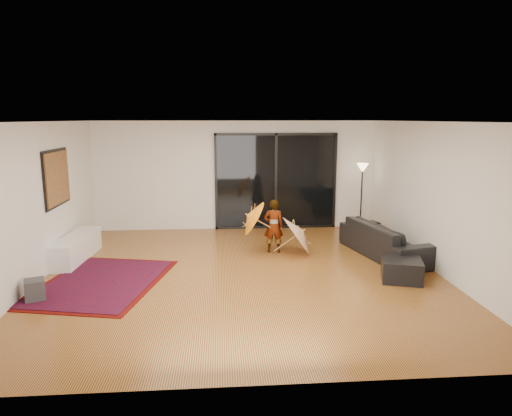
{
  "coord_description": "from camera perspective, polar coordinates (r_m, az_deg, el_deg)",
  "views": [
    {
      "loc": [
        -0.38,
        -7.81,
        2.76
      ],
      "look_at": [
        0.27,
        0.56,
        1.1
      ],
      "focal_mm": 32.0,
      "sensor_mm": 36.0,
      "label": 1
    }
  ],
  "objects": [
    {
      "name": "child",
      "position": [
        9.47,
        2.21,
        -2.26
      ],
      "size": [
        0.43,
        0.3,
        1.12
      ],
      "primitive_type": "imported",
      "rotation": [
        0.0,
        0.0,
        3.06
      ],
      "color": "#999999",
      "rests_on": "floor"
    },
    {
      "name": "ottoman",
      "position": [
        8.33,
        17.74,
        -7.36
      ],
      "size": [
        0.82,
        0.82,
        0.37
      ],
      "primitive_type": "cube",
      "rotation": [
        0.0,
        0.0,
        -0.29
      ],
      "color": "black",
      "rests_on": "floor"
    },
    {
      "name": "wall_right",
      "position": [
        8.84,
        21.66,
        1.21
      ],
      "size": [
        0.0,
        7.0,
        7.0
      ],
      "primitive_type": "plane",
      "rotation": [
        1.57,
        0.0,
        -1.57
      ],
      "color": "silver",
      "rests_on": "floor"
    },
    {
      "name": "wall_back",
      "position": [
        11.41,
        -2.52,
        4.07
      ],
      "size": [
        7.0,
        0.0,
        7.0
      ],
      "primitive_type": "plane",
      "rotation": [
        1.57,
        0.0,
        0.0
      ],
      "color": "silver",
      "rests_on": "floor"
    },
    {
      "name": "wall_front",
      "position": [
        4.55,
        0.55,
        -6.83
      ],
      "size": [
        7.0,
        0.0,
        7.0
      ],
      "primitive_type": "plane",
      "rotation": [
        -1.57,
        0.0,
        0.0
      ],
      "color": "silver",
      "rests_on": "floor"
    },
    {
      "name": "parasol_white",
      "position": [
        9.42,
        5.94,
        -2.73
      ],
      "size": [
        0.69,
        0.93,
        0.97
      ],
      "rotation": [
        0.0,
        0.96,
        0.0
      ],
      "color": "white",
      "rests_on": "floor"
    },
    {
      "name": "media_console",
      "position": [
        9.71,
        -21.56,
        -4.66
      ],
      "size": [
        0.55,
        1.76,
        0.48
      ],
      "primitive_type": "cube",
      "rotation": [
        0.0,
        0.0,
        -0.07
      ],
      "color": "white",
      "rests_on": "floor"
    },
    {
      "name": "floor",
      "position": [
        8.29,
        -1.6,
        -8.25
      ],
      "size": [
        7.0,
        7.0,
        0.0
      ],
      "primitive_type": "plane",
      "color": "#AC762F",
      "rests_on": "ground"
    },
    {
      "name": "sofa",
      "position": [
        9.65,
        15.92,
        -3.8
      ],
      "size": [
        1.39,
        2.45,
        0.68
      ],
      "primitive_type": "imported",
      "rotation": [
        0.0,
        0.0,
        1.79
      ],
      "color": "black",
      "rests_on": "floor"
    },
    {
      "name": "ceiling",
      "position": [
        7.82,
        -1.71,
        10.74
      ],
      "size": [
        7.0,
        7.0,
        0.0
      ],
      "primitive_type": "plane",
      "rotation": [
        3.14,
        0.0,
        0.0
      ],
      "color": "white",
      "rests_on": "wall_back"
    },
    {
      "name": "persian_rug",
      "position": [
        8.3,
        -18.78,
        -8.79
      ],
      "size": [
        2.4,
        2.96,
        0.02
      ],
      "rotation": [
        0.0,
        0.0,
        -0.21
      ],
      "color": "#4F0906",
      "rests_on": "floor"
    },
    {
      "name": "sliding_door",
      "position": [
        11.47,
        2.49,
        3.35
      ],
      "size": [
        3.06,
        0.07,
        2.4
      ],
      "color": "black",
      "rests_on": "wall_back"
    },
    {
      "name": "wall_left",
      "position": [
        8.53,
        -25.84,
        0.54
      ],
      "size": [
        0.0,
        7.0,
        7.0
      ],
      "primitive_type": "plane",
      "rotation": [
        1.57,
        0.0,
        1.57
      ],
      "color": "silver",
      "rests_on": "floor"
    },
    {
      "name": "painting",
      "position": [
        9.4,
        -23.62,
        3.47
      ],
      "size": [
        0.04,
        1.28,
        1.08
      ],
      "color": "black",
      "rests_on": "wall_left"
    },
    {
      "name": "floor_lamp",
      "position": [
        11.56,
        13.13,
        3.72
      ],
      "size": [
        0.29,
        0.29,
        1.67
      ],
      "color": "black",
      "rests_on": "floor"
    },
    {
      "name": "speaker",
      "position": [
        7.87,
        -25.91,
        -9.22
      ],
      "size": [
        0.38,
        0.38,
        0.33
      ],
      "primitive_type": "cube",
      "rotation": [
        0.0,
        0.0,
        0.38
      ],
      "color": "#424244",
      "rests_on": "floor"
    },
    {
      "name": "parasol_orange",
      "position": [
        9.33,
        -1.1,
        -1.36
      ],
      "size": [
        0.53,
        0.77,
        0.85
      ],
      "rotation": [
        0.0,
        -1.04,
        0.0
      ],
      "color": "orange",
      "rests_on": "child"
    }
  ]
}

